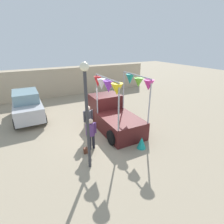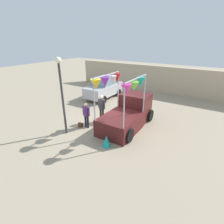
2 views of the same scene
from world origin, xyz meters
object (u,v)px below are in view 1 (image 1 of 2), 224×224
Objects in this scene: person_customer at (91,131)px; vendor_truck at (112,113)px; handbag at (87,150)px; parked_car at (27,105)px; street_lamp at (87,105)px; folded_kite_bundle_teal at (142,143)px; person_vendor at (88,118)px.

vendor_truck is at bearing 39.03° from person_customer.
handbag is at bearing -150.26° from person_customer.
parked_car is 0.94× the size of street_lamp.
person_customer is at bearing -65.84° from parked_car.
folded_kite_bundle_teal is at bearing 2.21° from street_lamp.
handbag is at bearing -69.70° from parked_car.
vendor_truck is 2.77m from folded_kite_bundle_teal.
street_lamp is at bearing -177.79° from folded_kite_bundle_teal.
person_customer is (-1.99, -1.61, 0.03)m from vendor_truck.
folded_kite_bundle_teal reaches higher than handbag.
street_lamp is (-0.56, -1.18, 1.79)m from person_customer.
person_vendor is (0.30, 1.17, 0.14)m from person_customer.
vendor_truck reaches higher than person_vendor.
parked_car is 5.91m from person_customer.
parked_car is 6.67× the size of folded_kite_bundle_teal.
vendor_truck reaches higher than handbag.
folded_kite_bundle_teal is at bearing -26.39° from person_customer.
parked_car is at bearing 125.37° from folded_kite_bundle_teal.
street_lamp is 3.68m from folded_kite_bundle_teal.
person_vendor is 1.80m from handbag.
street_lamp is at bearing -102.16° from handbag.
folded_kite_bundle_teal is at bearing -19.20° from handbag.
vendor_truck is 14.80× the size of handbag.
parked_car is 7.07m from street_lamp.
parked_car is 2.21× the size of person_vendor.
person_customer is (2.42, -5.39, 0.01)m from parked_car.
person_vendor is at bearing 75.55° from person_customer.
person_vendor reaches higher than handbag.
vendor_truck is 3.06m from handbag.
street_lamp reaches higher than person_customer.
folded_kite_bundle_teal is (1.87, -2.25, -0.80)m from person_vendor.
vendor_truck is 2.60× the size of person_customer.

